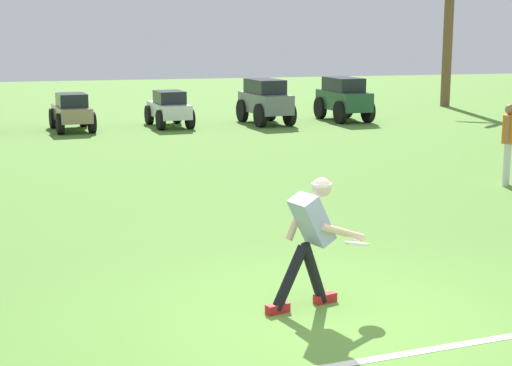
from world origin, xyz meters
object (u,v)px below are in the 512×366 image
Objects in this scene: frisbee_thrower at (311,235)px; parked_car_slot_d at (265,100)px; parked_car_slot_b at (72,111)px; teammate_near_sideline at (509,137)px; palm_tree_right_of_centre at (448,31)px; frisbee_in_flight at (357,244)px; parked_car_slot_e at (344,98)px; parked_car_slot_c at (169,108)px.

parked_car_slot_d reaches higher than frisbee_thrower.
parked_car_slot_b is 5.98m from parked_car_slot_d.
frisbee_thrower is at bearing -137.57° from teammate_near_sideline.
palm_tree_right_of_centre reaches higher than teammate_near_sideline.
frisbee_thrower is 0.52m from frisbee_in_flight.
parked_car_slot_b is 8.70m from parked_car_slot_e.
parked_car_slot_b is 0.46× the size of palm_tree_right_of_centre.
parked_car_slot_c is 5.78m from parked_car_slot_e.
parked_car_slot_e reaches higher than parked_car_slot_c.
parked_car_slot_b is 0.94× the size of parked_car_slot_d.
palm_tree_right_of_centre is at bearing 17.68° from parked_car_slot_c.
frisbee_in_flight is 7.57m from teammate_near_sideline.
teammate_near_sideline reaches higher than frisbee_thrower.
palm_tree_right_of_centre reaches higher than parked_car_slot_b.
parked_car_slot_e is at bearing 84.66° from teammate_near_sideline.
palm_tree_right_of_centre is at bearing 23.81° from parked_car_slot_d.
teammate_near_sideline is 13.17m from parked_car_slot_b.
parked_car_slot_e is at bearing 67.28° from frisbee_thrower.
frisbee_thrower reaches higher than frisbee_in_flight.
parked_car_slot_d reaches higher than frisbee_in_flight.
parked_car_slot_c is (2.92, 0.20, 0.00)m from parked_car_slot_b.
frisbee_thrower is 17.74m from parked_car_slot_e.
frisbee_in_flight is at bearing -81.69° from parked_car_slot_b.
teammate_near_sideline is 0.69× the size of parked_car_slot_c.
parked_car_slot_d reaches higher than parked_car_slot_c.
parked_car_slot_d is (3.63, 16.24, 0.07)m from frisbee_in_flight.
frisbee_in_flight is 16.25m from parked_car_slot_b.
teammate_near_sideline reaches higher than parked_car_slot_c.
parked_car_slot_c reaches higher than frisbee_in_flight.
teammate_near_sideline is at bearing 45.34° from frisbee_in_flight.
frisbee_in_flight is 23.34m from palm_tree_right_of_centre.
frisbee_in_flight is at bearing -6.74° from frisbee_thrower.
parked_car_slot_d is (5.98, 0.16, 0.18)m from parked_car_slot_b.
palm_tree_right_of_centre reaches higher than parked_car_slot_c.
teammate_near_sideline is 0.68× the size of parked_car_slot_b.
parked_car_slot_e is (8.70, 0.34, 0.18)m from parked_car_slot_b.
parked_car_slot_c is 0.93× the size of parked_car_slot_d.
palm_tree_right_of_centre reaches higher than frisbee_in_flight.
parked_car_slot_c is at bearing -178.61° from parked_car_slot_e.
parked_car_slot_e is (6.85, 16.37, -0.05)m from frisbee_thrower.
teammate_near_sideline is at bearing -54.40° from parked_car_slot_b.
frisbee_thrower is 0.57× the size of parked_car_slot_d.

